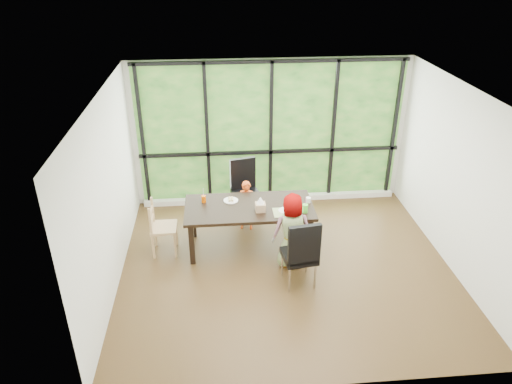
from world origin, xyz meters
TOP-DOWN VIEW (x-y plane):
  - ground at (0.00, 0.00)m, footprint 5.00×5.00m
  - back_wall at (0.00, 2.25)m, footprint 5.00×0.00m
  - foliage_backdrop at (0.00, 2.23)m, footprint 4.80×0.02m
  - window_mullions at (0.00, 2.19)m, footprint 4.80×0.06m
  - window_sill at (0.00, 2.15)m, footprint 4.80×0.12m
  - dining_table at (-0.52, 0.61)m, footprint 2.06×1.07m
  - chair_window_leather at (-0.50, 1.56)m, footprint 0.56×0.56m
  - chair_interior_leather at (0.12, -0.38)m, footprint 0.52×0.52m
  - chair_end_beech at (-1.87, 0.58)m, footprint 0.40×0.42m
  - child_toddler at (-0.52, 1.20)m, footprint 0.36×0.27m
  - child_older at (0.08, 0.06)m, footprint 0.61×0.42m
  - placemat at (0.04, 0.37)m, footprint 0.41×0.30m
  - plate_far at (-0.80, 0.81)m, footprint 0.23×0.23m
  - plate_near at (0.02, 0.42)m, footprint 0.21×0.21m
  - orange_cup at (-1.23, 0.81)m, footprint 0.07×0.07m
  - green_cup at (0.32, 0.35)m, footprint 0.08×0.08m
  - white_mug at (0.43, 0.66)m, footprint 0.08×0.08m
  - tissue_box at (-0.36, 0.45)m, footprint 0.15×0.15m
  - crepe_rolls_far at (-0.80, 0.81)m, footprint 0.10×0.12m
  - crepe_rolls_near at (0.02, 0.42)m, footprint 0.05×0.12m
  - straw_white at (-1.23, 0.81)m, footprint 0.01×0.04m
  - straw_pink at (0.32, 0.35)m, footprint 0.01×0.04m
  - tissue at (-0.36, 0.45)m, footprint 0.12×0.12m

SIDE VIEW (x-z plane):
  - ground at x=0.00m, z-range 0.00..0.00m
  - window_sill at x=0.00m, z-range 0.00..0.10m
  - dining_table at x=-0.52m, z-range 0.00..0.75m
  - child_toddler at x=-0.52m, z-range 0.00..0.89m
  - chair_end_beech at x=-1.87m, z-range 0.00..0.90m
  - chair_window_leather at x=-0.50m, z-range 0.00..1.08m
  - chair_interior_leather at x=0.12m, z-range 0.00..1.08m
  - child_older at x=0.08m, z-range 0.00..1.20m
  - placemat at x=0.04m, z-range 0.75..0.76m
  - plate_near at x=0.02m, z-range 0.75..0.76m
  - plate_far at x=-0.80m, z-range 0.75..0.76m
  - crepe_rolls_near at x=0.02m, z-range 0.76..0.80m
  - crepe_rolls_far at x=-0.80m, z-range 0.76..0.80m
  - white_mug at x=0.43m, z-range 0.75..0.83m
  - orange_cup at x=-1.23m, z-range 0.75..0.86m
  - tissue_box at x=-0.36m, z-range 0.75..0.88m
  - green_cup at x=0.32m, z-range 0.75..0.88m
  - straw_white at x=-1.23m, z-range 0.80..1.00m
  - straw_pink at x=0.32m, z-range 0.82..1.02m
  - tissue at x=-0.36m, z-range 0.88..0.99m
  - back_wall at x=0.00m, z-range -1.15..3.85m
  - foliage_backdrop at x=0.00m, z-range 0.03..2.67m
  - window_mullions at x=0.00m, z-range 0.03..2.67m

